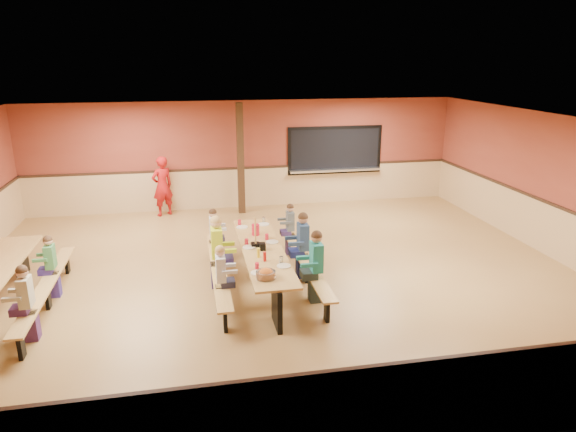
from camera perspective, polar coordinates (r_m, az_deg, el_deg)
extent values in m
plane|color=brown|center=(10.22, -1.33, -6.57)|extent=(12.00, 12.00, 0.00)
cube|color=brown|center=(14.54, -4.76, 6.80)|extent=(12.00, 0.04, 3.00)
cube|color=brown|center=(5.22, 8.21, -13.29)|extent=(12.00, 0.04, 3.00)
cube|color=brown|center=(12.21, 27.61, 2.84)|extent=(0.04, 10.00, 3.00)
cube|color=white|center=(9.42, -1.46, 10.36)|extent=(12.00, 10.00, 0.04)
cube|color=black|center=(15.01, 5.24, 7.31)|extent=(2.60, 0.06, 1.20)
cube|color=silver|center=(15.03, 5.28, 5.11)|extent=(2.70, 0.28, 0.06)
cube|color=black|center=(13.94, -5.29, 6.32)|extent=(0.18, 0.18, 3.00)
cube|color=#B78C48|center=(9.52, -2.87, -3.75)|extent=(0.75, 3.60, 0.04)
cube|color=black|center=(8.28, -1.25, -9.95)|extent=(0.08, 0.60, 0.70)
cube|color=black|center=(11.09, -4.00, -2.71)|extent=(0.08, 0.60, 0.70)
cube|color=#B78C48|center=(9.56, -7.77, -5.68)|extent=(0.26, 3.60, 0.04)
cube|color=black|center=(9.65, -7.71, -6.91)|extent=(0.06, 0.18, 0.41)
cube|color=#B78C48|center=(9.77, 1.97, -5.00)|extent=(0.26, 3.60, 0.04)
cube|color=black|center=(9.86, 1.95, -6.21)|extent=(0.06, 0.18, 0.41)
cube|color=black|center=(11.33, -27.51, -4.29)|extent=(0.08, 0.60, 0.70)
cube|color=#B78C48|center=(9.69, -25.31, -6.96)|extent=(0.26, 3.60, 0.04)
cube|color=black|center=(9.78, -25.14, -8.17)|extent=(0.06, 0.18, 0.41)
imported|color=#A01212|center=(14.18, -13.79, 3.24)|extent=(0.71, 0.63, 1.62)
cylinder|color=red|center=(10.20, -3.63, -1.53)|extent=(0.16, 0.16, 0.22)
cube|color=black|center=(9.44, -2.84, -3.40)|extent=(0.10, 0.14, 0.13)
cylinder|color=yellow|center=(9.08, -3.31, -4.12)|extent=(0.06, 0.06, 0.17)
cylinder|color=#B2140F|center=(8.92, -2.60, -4.53)|extent=(0.06, 0.06, 0.17)
cube|color=black|center=(9.64, -3.63, -3.18)|extent=(0.16, 0.16, 0.06)
cube|color=#B78C48|center=(9.55, -3.66, -1.61)|extent=(0.02, 0.09, 0.50)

